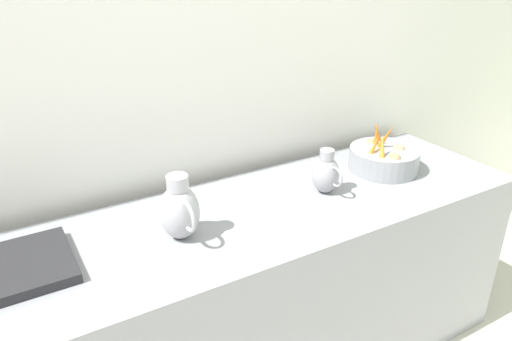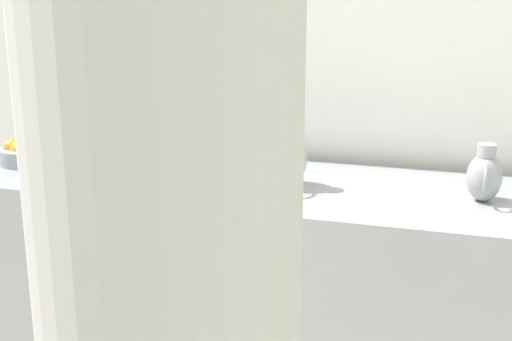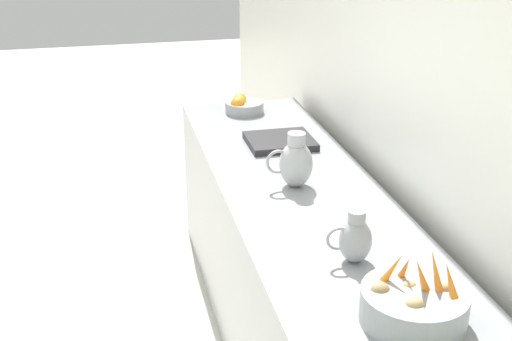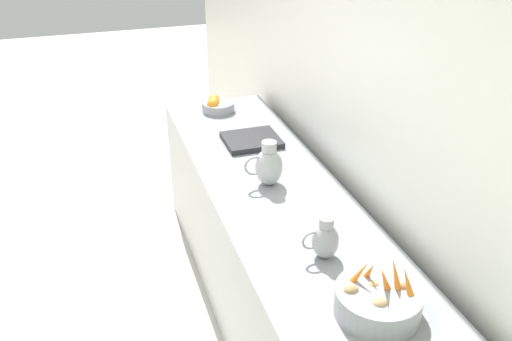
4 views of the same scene
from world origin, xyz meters
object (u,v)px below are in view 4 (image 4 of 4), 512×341
(metal_pitcher_tall, at_px, (268,165))
(vegetable_colander, at_px, (378,301))
(orange_bowl, at_px, (217,105))
(metal_pitcher_short, at_px, (325,240))

(metal_pitcher_tall, bearing_deg, vegetable_colander, 93.62)
(orange_bowl, distance_m, metal_pitcher_tall, 1.12)
(vegetable_colander, relative_size, orange_bowl, 1.46)
(orange_bowl, height_order, metal_pitcher_short, metal_pitcher_short)
(metal_pitcher_tall, height_order, metal_pitcher_short, metal_pitcher_tall)
(vegetable_colander, bearing_deg, metal_pitcher_tall, -86.38)
(vegetable_colander, height_order, orange_bowl, vegetable_colander)
(vegetable_colander, xyz_separation_m, orange_bowl, (0.07, -2.19, -0.02))
(metal_pitcher_tall, bearing_deg, orange_bowl, -89.87)
(vegetable_colander, xyz_separation_m, metal_pitcher_tall, (0.07, -1.08, 0.05))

